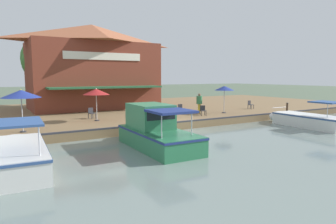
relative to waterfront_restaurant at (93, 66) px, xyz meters
The scene contains 19 objects.
ground_plane 14.52m from the waterfront_restaurant, ahead, with size 220.00×220.00×0.00m, color #4C5B47.
quay_deck 5.65m from the waterfront_restaurant, 37.45° to the left, with size 22.00×56.00×0.60m, color brown.
quay_edge_fender 14.21m from the waterfront_restaurant, ahead, with size 0.20×50.40×0.10m, color #2D2D33.
waterfront_restaurant is the anchor object (origin of this frame).
patio_umbrella_by_entrance 13.97m from the waterfront_restaurant, 39.61° to the left, with size 1.78×1.78×2.50m.
patio_umbrella_back_row 14.31m from the waterfront_restaurant, 33.67° to the right, with size 2.24×2.24×2.56m.
patio_umbrella_far_corner 10.12m from the waterfront_restaurant, 15.56° to the right, with size 1.97×1.97×2.43m.
cafe_chair_facing_river 13.24m from the waterfront_restaurant, 28.60° to the left, with size 0.57×0.57×0.85m.
cafe_chair_under_first_umbrella 9.96m from the waterfront_restaurant, ahead, with size 0.51×0.51×0.85m.
cafe_chair_mid_patio 9.38m from the waterfront_restaurant, 18.04° to the right, with size 0.55×0.55×0.85m.
cafe_chair_beside_entrance 9.73m from the waterfront_restaurant, 28.74° to the left, with size 0.50×0.50×0.85m.
cafe_chair_back_row_seat 16.84m from the waterfront_restaurant, 55.27° to the left, with size 0.50×0.50×0.85m.
cafe_chair_far_corner_seat 11.18m from the waterfront_restaurant, 29.01° to the left, with size 0.46×0.46×0.85m.
person_near_entrance 12.31m from the waterfront_restaurant, 33.51° to the left, with size 0.51×0.51×1.81m.
motorboat_fourth_along 17.45m from the waterfront_restaurant, ahead, with size 6.72×2.53×2.30m.
motorboat_far_downstream 19.84m from the waterfront_restaurant, 26.44° to the right, with size 6.53×2.61×2.19m.
motorboat_distant_upstream 20.83m from the waterfront_restaurant, 34.06° to the left, with size 6.38×2.21×2.03m.
mooring_post 19.81m from the waterfront_restaurant, 47.36° to the left, with size 0.22×0.22×0.88m.
tree_upstream_bank 6.09m from the waterfront_restaurant, 136.90° to the right, with size 5.35×5.10×7.79m.
Camera 1 is at (17.81, -11.28, 3.89)m, focal length 32.00 mm.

